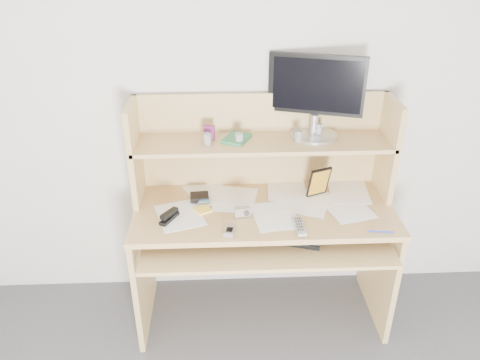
{
  "coord_description": "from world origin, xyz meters",
  "views": [
    {
      "loc": [
        -0.22,
        -0.66,
        2.08
      ],
      "look_at": [
        -0.13,
        1.43,
        0.95
      ],
      "focal_mm": 35.0,
      "sensor_mm": 36.0,
      "label": 1
    }
  ],
  "objects_px": {
    "keyboard": "(273,231)",
    "monitor": "(316,94)",
    "desk": "(262,209)",
    "tv_remote": "(299,226)",
    "game_case": "(319,182)"
  },
  "relations": [
    {
      "from": "game_case",
      "to": "monitor",
      "type": "height_order",
      "value": "monitor"
    },
    {
      "from": "tv_remote",
      "to": "game_case",
      "type": "xyz_separation_m",
      "value": [
        0.15,
        0.31,
        0.08
      ]
    },
    {
      "from": "desk",
      "to": "keyboard",
      "type": "height_order",
      "value": "desk"
    },
    {
      "from": "tv_remote",
      "to": "game_case",
      "type": "bearing_deg",
      "value": 59.58
    },
    {
      "from": "keyboard",
      "to": "monitor",
      "type": "bearing_deg",
      "value": 70.9
    },
    {
      "from": "keyboard",
      "to": "desk",
      "type": "bearing_deg",
      "value": 121.01
    },
    {
      "from": "tv_remote",
      "to": "game_case",
      "type": "distance_m",
      "value": 0.35
    },
    {
      "from": "desk",
      "to": "monitor",
      "type": "height_order",
      "value": "monitor"
    },
    {
      "from": "monitor",
      "to": "tv_remote",
      "type": "bearing_deg",
      "value": -89.13
    },
    {
      "from": "tv_remote",
      "to": "monitor",
      "type": "distance_m",
      "value": 0.7
    },
    {
      "from": "desk",
      "to": "monitor",
      "type": "bearing_deg",
      "value": 26.92
    },
    {
      "from": "game_case",
      "to": "monitor",
      "type": "relative_size",
      "value": 0.36
    },
    {
      "from": "tv_remote",
      "to": "game_case",
      "type": "height_order",
      "value": "game_case"
    },
    {
      "from": "desk",
      "to": "monitor",
      "type": "relative_size",
      "value": 2.83
    },
    {
      "from": "keyboard",
      "to": "monitor",
      "type": "height_order",
      "value": "monitor"
    }
  ]
}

